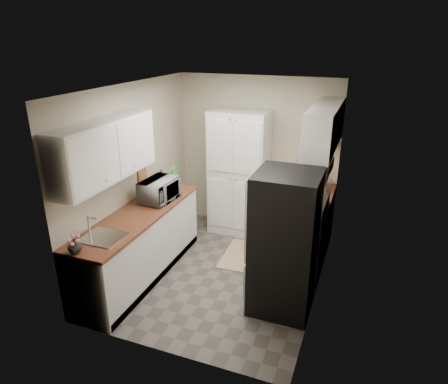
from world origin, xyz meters
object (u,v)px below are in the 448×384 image
object	(u,v)px
refrigerator	(285,243)
wine_bottle	(162,180)
microwave	(159,190)
toaster_oven	(318,184)
pantry_cabinet	(239,173)
electric_range	(299,241)

from	to	relation	value
refrigerator	wine_bottle	size ratio (longest dim) A/B	6.63
microwave	toaster_oven	distance (m)	2.32
refrigerator	toaster_oven	world-z (taller)	refrigerator
pantry_cabinet	wine_bottle	size ratio (longest dim) A/B	7.80
wine_bottle	toaster_oven	size ratio (longest dim) A/B	0.77
electric_range	refrigerator	xyz separation A→B (m)	(-0.03, -0.80, 0.37)
pantry_cabinet	refrigerator	size ratio (longest dim) A/B	1.18
electric_range	wine_bottle	world-z (taller)	wine_bottle
wine_bottle	refrigerator	bearing A→B (deg)	-23.37
pantry_cabinet	toaster_oven	xyz separation A→B (m)	(1.26, -0.07, 0.02)
pantry_cabinet	toaster_oven	distance (m)	1.26
pantry_cabinet	wine_bottle	xyz separation A→B (m)	(-0.94, -0.83, 0.05)
refrigerator	wine_bottle	bearing A→B (deg)	156.63
electric_range	refrigerator	world-z (taller)	refrigerator
refrigerator	wine_bottle	xyz separation A→B (m)	(-2.08, 0.90, 0.20)
refrigerator	toaster_oven	bearing A→B (deg)	85.95
microwave	refrigerator	bearing A→B (deg)	-100.52
wine_bottle	toaster_oven	distance (m)	2.32
electric_range	toaster_oven	bearing A→B (deg)	84.47
electric_range	wine_bottle	size ratio (longest dim) A/B	4.41
refrigerator	microwave	size ratio (longest dim) A/B	3.07
refrigerator	wine_bottle	distance (m)	2.27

